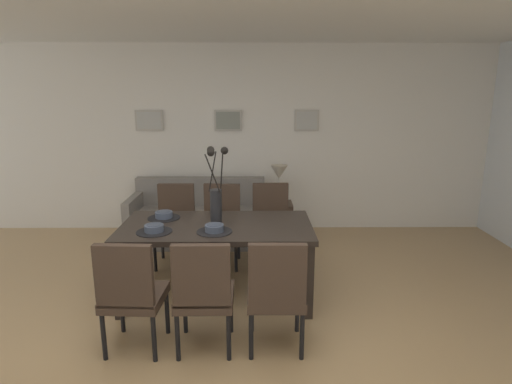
# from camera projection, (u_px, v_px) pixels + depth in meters

# --- Properties ---
(ground_plane) EXTENTS (9.00, 9.00, 0.00)m
(ground_plane) POSITION_uv_depth(u_px,v_px,m) (217.00, 363.00, 3.14)
(ground_plane) COLOR tan
(back_wall_panel) EXTENTS (9.00, 0.10, 2.60)m
(back_wall_panel) POSITION_uv_depth(u_px,v_px,m) (234.00, 139.00, 6.00)
(back_wall_panel) COLOR white
(back_wall_panel) RESTS_ON ground
(dining_table) EXTENTS (1.80, 0.94, 0.74)m
(dining_table) POSITION_uv_depth(u_px,v_px,m) (217.00, 232.00, 4.01)
(dining_table) COLOR black
(dining_table) RESTS_ON ground
(dining_chair_near_left) EXTENTS (0.46, 0.46, 0.92)m
(dining_chair_near_left) POSITION_uv_depth(u_px,v_px,m) (131.00, 291.00, 3.17)
(dining_chair_near_left) COLOR #3D2D23
(dining_chair_near_left) RESTS_ON ground
(dining_chair_near_right) EXTENTS (0.44, 0.44, 0.92)m
(dining_chair_near_right) POSITION_uv_depth(u_px,v_px,m) (175.00, 220.00, 4.88)
(dining_chair_near_right) COLOR #3D2D23
(dining_chair_near_right) RESTS_ON ground
(dining_chair_far_left) EXTENTS (0.44, 0.44, 0.92)m
(dining_chair_far_left) POSITION_uv_depth(u_px,v_px,m) (204.00, 291.00, 3.17)
(dining_chair_far_left) COLOR #3D2D23
(dining_chair_far_left) RESTS_ON ground
(dining_chair_far_right) EXTENTS (0.46, 0.46, 0.92)m
(dining_chair_far_right) POSITION_uv_depth(u_px,v_px,m) (221.00, 221.00, 4.88)
(dining_chair_far_right) COLOR #3D2D23
(dining_chair_far_right) RESTS_ON ground
(dining_chair_mid_left) EXTENTS (0.44, 0.44, 0.92)m
(dining_chair_mid_left) POSITION_uv_depth(u_px,v_px,m) (276.00, 290.00, 3.18)
(dining_chair_mid_left) COLOR #3D2D23
(dining_chair_mid_left) RESTS_ON ground
(dining_chair_mid_right) EXTENTS (0.45, 0.45, 0.92)m
(dining_chair_mid_right) POSITION_uv_depth(u_px,v_px,m) (271.00, 220.00, 4.92)
(dining_chair_mid_right) COLOR #3D2D23
(dining_chair_mid_right) RESTS_ON ground
(centerpiece_vase) EXTENTS (0.21, 0.23, 0.73)m
(centerpiece_vase) POSITION_uv_depth(u_px,v_px,m) (216.00, 196.00, 3.93)
(centerpiece_vase) COLOR #232326
(centerpiece_vase) RESTS_ON dining_table
(placemat_near_left) EXTENTS (0.32, 0.32, 0.01)m
(placemat_near_left) POSITION_uv_depth(u_px,v_px,m) (154.00, 232.00, 3.79)
(placemat_near_left) COLOR black
(placemat_near_left) RESTS_ON dining_table
(bowl_near_left) EXTENTS (0.17, 0.17, 0.07)m
(bowl_near_left) POSITION_uv_depth(u_px,v_px,m) (154.00, 228.00, 3.78)
(bowl_near_left) COLOR #475166
(bowl_near_left) RESTS_ON dining_table
(placemat_near_right) EXTENTS (0.32, 0.32, 0.01)m
(placemat_near_right) POSITION_uv_depth(u_px,v_px,m) (164.00, 218.00, 4.20)
(placemat_near_right) COLOR black
(placemat_near_right) RESTS_ON dining_table
(bowl_near_right) EXTENTS (0.17, 0.17, 0.07)m
(bowl_near_right) POSITION_uv_depth(u_px,v_px,m) (164.00, 214.00, 4.19)
(bowl_near_right) COLOR #475166
(bowl_near_right) RESTS_ON dining_table
(placemat_far_left) EXTENTS (0.32, 0.32, 0.01)m
(placemat_far_left) POSITION_uv_depth(u_px,v_px,m) (214.00, 231.00, 3.79)
(placemat_far_left) COLOR black
(placemat_far_left) RESTS_ON dining_table
(bowl_far_left) EXTENTS (0.17, 0.17, 0.07)m
(bowl_far_left) POSITION_uv_depth(u_px,v_px,m) (214.00, 228.00, 3.78)
(bowl_far_left) COLOR #475166
(bowl_far_left) RESTS_ON dining_table
(sofa) EXTENTS (1.78, 0.84, 0.80)m
(sofa) POSITION_uv_depth(u_px,v_px,m) (199.00, 220.00, 5.70)
(sofa) COLOR gray
(sofa) RESTS_ON ground
(side_table) EXTENTS (0.36, 0.36, 0.52)m
(side_table) POSITION_uv_depth(u_px,v_px,m) (278.00, 222.00, 5.66)
(side_table) COLOR #3D2D23
(side_table) RESTS_ON ground
(table_lamp) EXTENTS (0.22, 0.22, 0.51)m
(table_lamp) POSITION_uv_depth(u_px,v_px,m) (279.00, 176.00, 5.52)
(table_lamp) COLOR beige
(table_lamp) RESTS_ON side_table
(framed_picture_left) EXTENTS (0.39, 0.03, 0.28)m
(framed_picture_left) POSITION_uv_depth(u_px,v_px,m) (149.00, 120.00, 5.86)
(framed_picture_left) COLOR #B2ADA3
(framed_picture_center) EXTENTS (0.38, 0.03, 0.29)m
(framed_picture_center) POSITION_uv_depth(u_px,v_px,m) (228.00, 120.00, 5.87)
(framed_picture_center) COLOR #B2ADA3
(framed_picture_right) EXTENTS (0.34, 0.03, 0.29)m
(framed_picture_right) POSITION_uv_depth(u_px,v_px,m) (307.00, 120.00, 5.87)
(framed_picture_right) COLOR #B2ADA3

